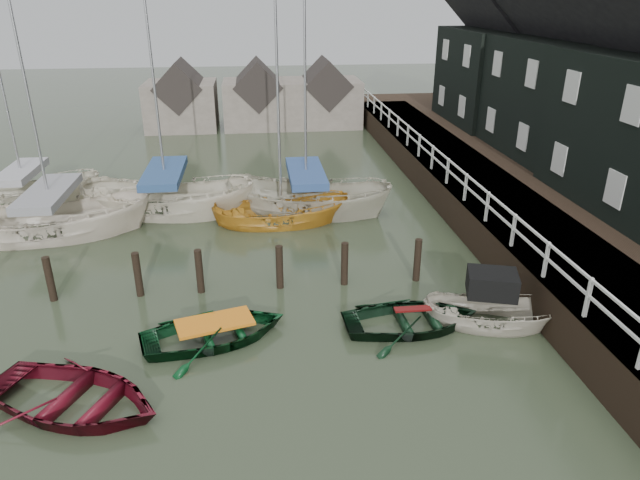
{
  "coord_description": "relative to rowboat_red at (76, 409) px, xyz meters",
  "views": [
    {
      "loc": [
        0.62,
        -12.56,
        8.4
      ],
      "look_at": [
        2.47,
        3.31,
        1.4
      ],
      "focal_mm": 32.0,
      "sensor_mm": 36.0,
      "label": 1
    }
  ],
  "objects": [
    {
      "name": "mooring_pilings",
      "position": [
        2.43,
        5.05,
        0.5
      ],
      "size": [
        13.72,
        0.22,
        1.8
      ],
      "color": "black",
      "rests_on": "ground"
    },
    {
      "name": "land_strip",
      "position": [
        18.55,
        12.05,
        0.0
      ],
      "size": [
        14.0,
        38.0,
        1.5
      ],
      "primitive_type": "cube",
      "color": "black",
      "rests_on": "ground"
    },
    {
      "name": "sailboat_e",
      "position": [
        -5.63,
        13.82,
        0.06
      ],
      "size": [
        6.38,
        2.82,
        9.12
      ],
      "rotation": [
        0.0,
        0.0,
        1.65
      ],
      "color": "beige",
      "rests_on": "ground"
    },
    {
      "name": "ground",
      "position": [
        3.55,
        2.05,
        0.0
      ],
      "size": [
        120.0,
        120.0,
        0.0
      ],
      "primitive_type": "plane",
      "color": "#2E3824",
      "rests_on": "ground"
    },
    {
      "name": "motorboat",
      "position": [
        10.35,
        2.26,
        0.12
      ],
      "size": [
        3.93,
        2.38,
        2.21
      ],
      "rotation": [
        0.0,
        0.0,
        1.28
      ],
      "color": "beige",
      "rests_on": "ground"
    },
    {
      "name": "sailboat_a",
      "position": [
        -3.4,
        10.2,
        0.06
      ],
      "size": [
        7.43,
        3.54,
        11.91
      ],
      "rotation": [
        0.0,
        0.0,
        1.69
      ],
      "color": "beige",
      "rests_on": "ground"
    },
    {
      "name": "rowboat_red",
      "position": [
        0.0,
        0.0,
        0.0
      ],
      "size": [
        4.99,
        4.41,
        0.86
      ],
      "primitive_type": "imported",
      "rotation": [
        0.0,
        0.0,
        1.14
      ],
      "color": "#4F0B16",
      "rests_on": "ground"
    },
    {
      "name": "far_sheds",
      "position": [
        4.38,
        28.05,
        1.86
      ],
      "size": [
        14.0,
        4.08,
        4.39
      ],
      "color": "#665B51",
      "rests_on": "ground"
    },
    {
      "name": "quay_houses",
      "position": [
        18.54,
        10.71,
        5.68
      ],
      "size": [
        6.52,
        28.14,
        10.01
      ],
      "color": "black",
      "rests_on": "ground"
    },
    {
      "name": "rowboat_green",
      "position": [
        2.92,
        2.37,
        0.0
      ],
      "size": [
        4.36,
        3.6,
        0.78
      ],
      "primitive_type": "imported",
      "rotation": [
        0.0,
        0.0,
        1.84
      ],
      "color": "black",
      "rests_on": "ground"
    },
    {
      "name": "sailboat_d",
      "position": [
        6.19,
        11.64,
        0.06
      ],
      "size": [
        7.55,
        5.05,
        13.05
      ],
      "rotation": [
        0.0,
        0.0,
        1.2
      ],
      "color": "beige",
      "rests_on": "ground"
    },
    {
      "name": "rowboat_dkgreen",
      "position": [
        8.18,
        2.37,
        0.0
      ],
      "size": [
        3.85,
        2.83,
        0.77
      ],
      "primitive_type": "imported",
      "rotation": [
        0.0,
        0.0,
        1.62
      ],
      "color": "black",
      "rests_on": "ground"
    },
    {
      "name": "pier",
      "position": [
        13.02,
        12.05,
        0.71
      ],
      "size": [
        3.04,
        32.0,
        2.7
      ],
      "color": "black",
      "rests_on": "ground"
    },
    {
      "name": "sailboat_c",
      "position": [
        5.08,
        10.42,
        0.02
      ],
      "size": [
        5.37,
        2.03,
        11.02
      ],
      "rotation": [
        0.0,
        0.0,
        1.57
      ],
      "color": "#C08224",
      "rests_on": "ground"
    },
    {
      "name": "sailboat_b",
      "position": [
        0.5,
        12.16,
        0.06
      ],
      "size": [
        7.76,
        4.34,
        11.66
      ],
      "rotation": [
        0.0,
        0.0,
        1.34
      ],
      "color": "silver",
      "rests_on": "ground"
    }
  ]
}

